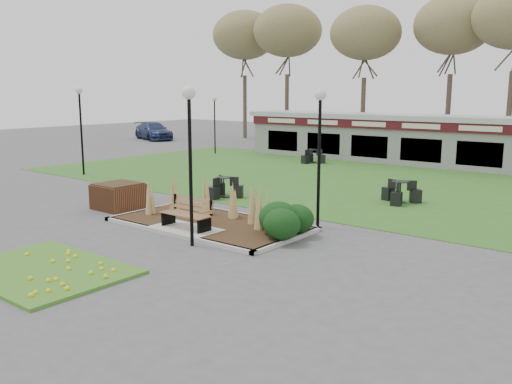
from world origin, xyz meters
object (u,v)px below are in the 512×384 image
Objects in this scene: park_bench at (188,213)px; bistro_set_b at (312,158)px; lamp_post_near_left at (190,131)px; car_silver at (298,135)px; brick_planter at (118,196)px; lamp_post_far_left at (215,112)px; car_black at (281,141)px; car_blue at (153,131)px; bistro_set_a at (224,190)px; food_pavilion at (431,140)px; bistro_set_c at (400,196)px; lamp_post_mid_left at (80,111)px; lamp_post_mid_right at (320,127)px.

park_bench is 1.14× the size of bistro_set_b.
lamp_post_near_left is 1.00× the size of car_silver.
lamp_post_far_left is (-9.46, 15.43, 2.39)m from brick_planter.
car_blue is at bearing 110.02° from car_black.
brick_planter reaches higher than bistro_set_a.
car_black is (-11.93, 1.60, -0.81)m from food_pavilion.
bistro_set_c reaches higher than bistro_set_b.
food_pavilion is (0.00, 19.71, 0.89)m from park_bench.
brick_planter is 0.28× the size of car_blue.
bistro_set_c is at bearing -111.62° from car_black.
brick_planter is at bearing -136.13° from bistro_set_c.
park_bench is at bearing -111.99° from bistro_set_c.
food_pavilion is at bearing 50.05° from lamp_post_mid_left.
car_blue is (-29.29, 12.99, 0.47)m from bistro_set_c.
bistro_set_a is (-2.80, 4.75, -0.30)m from park_bench.
bistro_set_a is 1.03× the size of bistro_set_b.
bistro_set_a is (9.74, -0.00, -2.99)m from lamp_post_mid_left.
lamp_post_near_left reaches higher than brick_planter.
park_bench is at bearing -159.16° from car_silver.
car_silver is at bearing 155.61° from food_pavilion.
lamp_post_far_left is at bearing -165.69° from food_pavilion.
lamp_post_mid_right reaches higher than bistro_set_c.
bistro_set_b is 0.37× the size of car_black.
bistro_set_a is at bearing -159.85° from car_silver.
food_pavilion reaches higher than bistro_set_c.
lamp_post_mid_left is at bearing 179.98° from bistro_set_a.
lamp_post_mid_right is at bearing -151.24° from car_silver.
food_pavilion reaches higher than park_bench.
food_pavilion reaches higher than brick_planter.
lamp_post_far_left reaches higher than car_black.
bistro_set_c is (3.29, -11.57, -1.18)m from food_pavilion.
bistro_set_b is 0.34× the size of car_silver.
park_bench is 4.47m from brick_planter.
car_silver is at bearing -48.56° from car_blue.
car_black reaches higher than bistro_set_a.
lamp_post_near_left reaches higher than lamp_post_mid_right.
bistro_set_c is (6.08, 3.39, 0.01)m from bistro_set_a.
car_black is (1.93, 5.14, -2.20)m from lamp_post_far_left.
car_blue is (-21.60, 20.38, 0.29)m from brick_planter.
bistro_set_a is 1.00× the size of bistro_set_c.
lamp_post_mid_left reaches higher than bistro_set_a.
car_silver is at bearing 87.63° from lamp_post_far_left.
lamp_post_near_left is 9.86m from bistro_set_c.
lamp_post_far_left is (-16.68, 13.23, -0.29)m from lamp_post_mid_right.
car_silver is 1.08× the size of car_black.
lamp_post_mid_left is (-12.53, -14.96, 1.81)m from food_pavilion.
lamp_post_near_left is 1.01× the size of lamp_post_mid_right.
lamp_post_far_left reaches higher than food_pavilion.
lamp_post_far_left is 5.91m from car_black.
lamp_post_mid_right is at bearing -121.96° from car_black.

